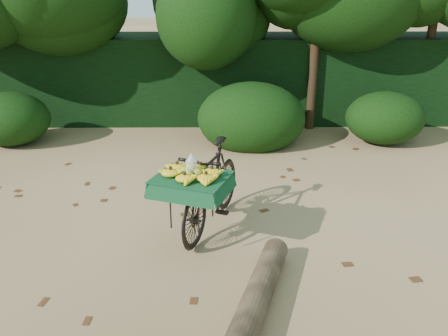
{
  "coord_description": "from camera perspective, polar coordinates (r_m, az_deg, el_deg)",
  "views": [
    {
      "loc": [
        0.9,
        -4.26,
        2.85
      ],
      "look_at": [
        0.95,
        0.92,
        0.82
      ],
      "focal_mm": 38.0,
      "sensor_mm": 36.0,
      "label": 1
    }
  ],
  "objects": [
    {
      "name": "ground",
      "position": [
        5.2,
        -10.72,
        -12.28
      ],
      "size": [
        80.0,
        80.0,
        0.0
      ],
      "primitive_type": "plane",
      "color": "tan",
      "rests_on": "ground"
    },
    {
      "name": "hedge_backdrop",
      "position": [
        10.78,
        -5.46,
        10.82
      ],
      "size": [
        26.0,
        1.8,
        1.8
      ],
      "primitive_type": "cube",
      "color": "black",
      "rests_on": "ground"
    },
    {
      "name": "vendor_bicycle",
      "position": [
        5.74,
        -1.6,
        -2.2
      ],
      "size": [
        1.23,
        1.93,
        1.09
      ],
      "rotation": [
        0.0,
        0.0,
        -0.35
      ],
      "color": "black",
      "rests_on": "ground"
    },
    {
      "name": "tree_row",
      "position": [
        9.92,
        -9.96,
        16.13
      ],
      "size": [
        14.5,
        2.0,
        4.0
      ],
      "primitive_type": null,
      "color": "black",
      "rests_on": "ground"
    },
    {
      "name": "leaf_litter",
      "position": [
        5.74,
        -9.65,
        -8.66
      ],
      "size": [
        7.0,
        7.3,
        0.01
      ],
      "primitive_type": null,
      "color": "#4E2B15",
      "rests_on": "ground"
    },
    {
      "name": "bush_clumps",
      "position": [
        8.9,
        -3.15,
        5.67
      ],
      "size": [
        8.8,
        1.7,
        0.9
      ],
      "primitive_type": null,
      "color": "black",
      "rests_on": "ground"
    }
  ]
}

